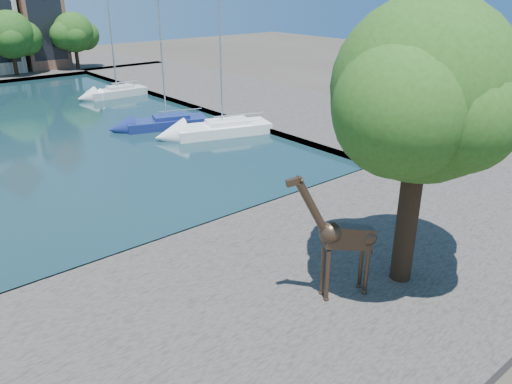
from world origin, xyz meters
TOP-DOWN VIEW (x-y plane):
  - ground at (0.00, 0.00)m, footprint 160.00×160.00m
  - near_quay at (0.00, -7.00)m, footprint 50.00×14.00m
  - right_quay at (25.00, 24.00)m, footprint 14.00×52.00m
  - plane_tree at (7.62, -9.01)m, footprint 8.32×6.40m
  - townhouse_east_end at (15.00, 55.99)m, footprint 5.44×9.18m
  - far_tree_east at (10.11, 50.49)m, footprint 7.54×5.80m
  - far_tree_far_east at (18.09, 50.49)m, footprint 6.76×5.20m
  - giraffe_statue at (4.70, -8.21)m, footprint 3.30×1.68m
  - sailboat_right_a at (15.00, 13.12)m, footprint 8.03×4.83m
  - sailboat_right_b at (12.59, 17.77)m, footprint 7.01×4.25m
  - sailboat_right_c at (14.99, 32.14)m, footprint 6.11×2.21m
  - sailboat_right_d at (15.00, 32.23)m, footprint 4.93×2.33m

SIDE VIEW (x-z plane):
  - ground at x=0.00m, z-range 0.00..0.00m
  - near_quay at x=0.00m, z-range 0.00..0.50m
  - right_quay at x=25.00m, z-range 0.00..0.50m
  - sailboat_right_b at x=12.59m, z-range -4.44..5.72m
  - sailboat_right_d at x=15.00m, z-range -3.75..5.05m
  - sailboat_right_c at x=14.99m, z-range -4.57..5.94m
  - sailboat_right_a at x=15.00m, z-range -4.94..6.31m
  - giraffe_statue at x=4.70m, z-range 0.46..5.39m
  - far_tree_far_east at x=18.09m, z-range 1.40..8.76m
  - far_tree_east at x=10.11m, z-range 1.32..9.16m
  - townhouse_east_end at x=15.00m, z-range -0.11..14.32m
  - plane_tree at x=7.62m, z-range 2.36..12.98m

